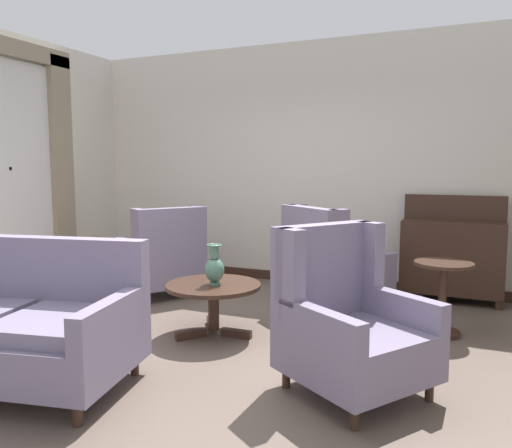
% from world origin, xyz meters
% --- Properties ---
extents(ground, '(8.64, 8.64, 0.00)m').
position_xyz_m(ground, '(0.00, 0.00, 0.00)').
color(ground, brown).
extents(wall_back, '(6.33, 0.08, 3.05)m').
position_xyz_m(wall_back, '(0.00, 2.73, 1.52)').
color(wall_back, silver).
rests_on(wall_back, ground).
extents(wall_left, '(0.08, 3.82, 3.05)m').
position_xyz_m(wall_left, '(-3.08, 0.82, 1.52)').
color(wall_left, silver).
rests_on(wall_left, ground).
extents(baseboard_back, '(6.17, 0.03, 0.12)m').
position_xyz_m(baseboard_back, '(0.00, 2.67, 0.06)').
color(baseboard_back, '#382319').
rests_on(baseboard_back, ground).
extents(window_with_curtains, '(0.12, 1.85, 2.78)m').
position_xyz_m(window_with_curtains, '(-2.99, 0.78, 1.63)').
color(window_with_curtains, silver).
extents(coffee_table, '(0.85, 0.85, 0.46)m').
position_xyz_m(coffee_table, '(-0.14, 0.41, 0.38)').
color(coffee_table, '#382319').
rests_on(coffee_table, ground).
extents(porcelain_vase, '(0.17, 0.17, 0.36)m').
position_xyz_m(porcelain_vase, '(-0.11, 0.38, 0.62)').
color(porcelain_vase, '#4C7A66').
rests_on(porcelain_vase, coffee_table).
extents(settee, '(1.75, 1.21, 0.99)m').
position_xyz_m(settee, '(-0.86, -1.05, 0.40)').
color(settee, slate).
rests_on(settee, ground).
extents(armchair_near_sideboard, '(1.18, 1.16, 1.05)m').
position_xyz_m(armchair_near_sideboard, '(-1.35, 1.40, 0.44)').
color(armchair_near_sideboard, slate).
rests_on(armchair_near_sideboard, ground).
extents(armchair_back_corner, '(1.14, 1.13, 1.11)m').
position_xyz_m(armchair_back_corner, '(1.23, -0.23, 0.46)').
color(armchair_back_corner, slate).
rests_on(armchair_back_corner, ground).
extents(armchair_beside_settee, '(1.18, 1.19, 1.10)m').
position_xyz_m(armchair_beside_settee, '(0.62, 1.51, 0.45)').
color(armchair_beside_settee, slate).
rests_on(armchair_beside_settee, ground).
extents(side_table, '(0.51, 0.51, 0.66)m').
position_xyz_m(side_table, '(1.74, 1.21, 0.40)').
color(side_table, '#382319').
rests_on(side_table, ground).
extents(sideboard, '(1.07, 0.34, 1.18)m').
position_xyz_m(sideboard, '(1.75, 2.43, 0.52)').
color(sideboard, '#382319').
rests_on(sideboard, ground).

